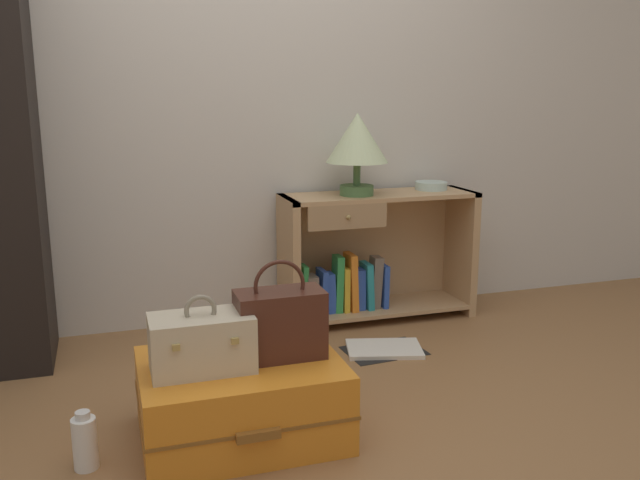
# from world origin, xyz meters

# --- Properties ---
(ground_plane) EXTENTS (9.00, 9.00, 0.00)m
(ground_plane) POSITION_xyz_m (0.00, 0.00, 0.00)
(ground_plane) COLOR olive
(back_wall) EXTENTS (6.40, 0.10, 2.60)m
(back_wall) POSITION_xyz_m (0.00, 1.50, 1.30)
(back_wall) COLOR beige
(back_wall) RESTS_ON ground_plane
(bookshelf) EXTENTS (1.01, 0.34, 0.66)m
(bookshelf) POSITION_xyz_m (0.66, 1.27, 0.32)
(bookshelf) COLOR tan
(bookshelf) RESTS_ON ground_plane
(table_lamp) EXTENTS (0.31, 0.31, 0.41)m
(table_lamp) POSITION_xyz_m (0.57, 1.24, 0.94)
(table_lamp) COLOR #4C7542
(table_lamp) RESTS_ON bookshelf
(bowl) EXTENTS (0.17, 0.17, 0.04)m
(bowl) POSITION_xyz_m (1.02, 1.30, 0.69)
(bowl) COLOR silver
(bowl) RESTS_ON bookshelf
(suitcase_large) EXTENTS (0.69, 0.54, 0.28)m
(suitcase_large) POSITION_xyz_m (-0.23, 0.23, 0.14)
(suitcase_large) COLOR orange
(suitcase_large) RESTS_ON ground_plane
(train_case) EXTENTS (0.34, 0.20, 0.26)m
(train_case) POSITION_xyz_m (-0.36, 0.20, 0.37)
(train_case) COLOR beige
(train_case) RESTS_ON suitcase_large
(handbag) EXTENTS (0.30, 0.15, 0.35)m
(handbag) POSITION_xyz_m (-0.09, 0.23, 0.40)
(handbag) COLOR #472319
(handbag) RESTS_ON suitcase_large
(bottle) EXTENTS (0.08, 0.08, 0.19)m
(bottle) POSITION_xyz_m (-0.75, 0.18, 0.09)
(bottle) COLOR white
(bottle) RESTS_ON ground_plane
(open_book_on_floor) EXTENTS (0.39, 0.31, 0.02)m
(open_book_on_floor) POSITION_xyz_m (0.55, 0.80, 0.01)
(open_book_on_floor) COLOR white
(open_book_on_floor) RESTS_ON ground_plane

